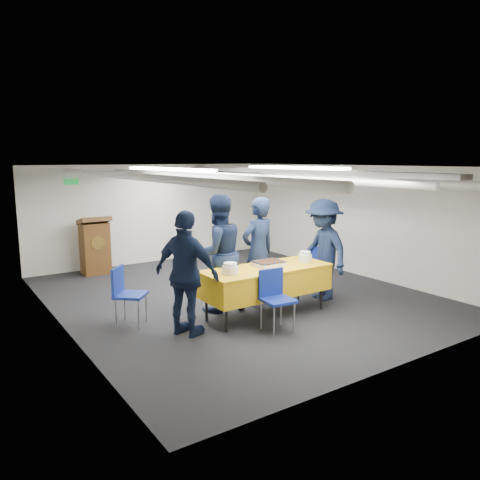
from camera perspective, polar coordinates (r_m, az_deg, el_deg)
name	(u,v)px	position (r m, az deg, el deg)	size (l,w,h in m)	color
ground	(237,295)	(8.49, -0.40, -6.77)	(7.00, 7.00, 0.00)	black
room_shell	(229,193)	(8.55, -1.41, 5.72)	(6.00, 7.00, 2.30)	beige
serving_table	(266,280)	(7.32, 3.22, -4.95)	(2.07, 0.81, 0.77)	black
sheet_cake	(268,263)	(7.37, 3.48, -2.84)	(0.46, 0.36, 0.08)	white
plate_stack_left	(230,269)	(6.82, -1.18, -3.54)	(0.24, 0.24, 0.17)	white
plate_stack_right	(305,257)	(7.68, 7.94, -2.08)	(0.22, 0.22, 0.18)	white
podium	(95,245)	(10.40, -17.27, -0.63)	(0.62, 0.53, 1.25)	brown
chair_near	(275,293)	(6.75, 4.24, -6.49)	(0.46, 0.46, 0.87)	gray
chair_right	(317,267)	(8.47, 9.43, -3.22)	(0.52, 0.52, 0.87)	gray
chair_left	(125,289)	(7.13, -13.84, -5.88)	(0.59, 0.59, 0.87)	gray
sailor_a	(258,251)	(7.81, 2.23, -1.38)	(0.66, 0.43, 1.81)	black
sailor_b	(218,253)	(7.47, -2.72, -1.61)	(0.92, 0.71, 1.89)	black
sailor_c	(187,274)	(6.47, -6.53, -4.11)	(1.03, 0.43, 1.75)	black
sailor_d	(323,250)	(8.22, 10.11, -1.16)	(1.13, 0.65, 1.76)	black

